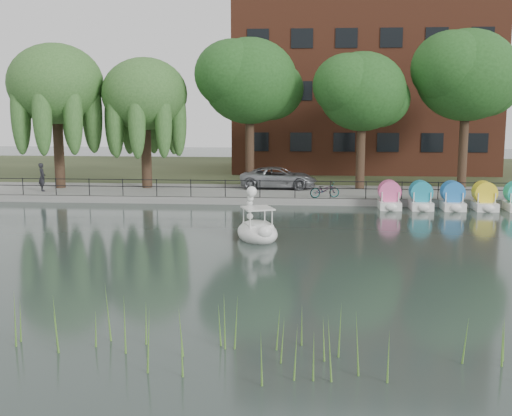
# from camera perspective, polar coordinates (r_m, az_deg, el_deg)

# --- Properties ---
(ground_plane) EXTENTS (120.00, 120.00, 0.00)m
(ground_plane) POSITION_cam_1_polar(r_m,az_deg,el_deg) (23.81, -1.96, -4.63)
(ground_plane) COLOR #394543
(promenade) EXTENTS (40.00, 6.00, 0.40)m
(promenade) POSITION_cam_1_polar(r_m,az_deg,el_deg) (39.44, 0.64, 1.25)
(promenade) COLOR gray
(promenade) RESTS_ON ground_plane
(kerb) EXTENTS (40.00, 0.25, 0.40)m
(kerb) POSITION_cam_1_polar(r_m,az_deg,el_deg) (36.53, 0.33, 0.61)
(kerb) COLOR gray
(kerb) RESTS_ON ground_plane
(land_strip) EXTENTS (60.00, 22.00, 0.36)m
(land_strip) POSITION_cam_1_polar(r_m,az_deg,el_deg) (53.31, 1.66, 3.34)
(land_strip) COLOR #47512D
(land_strip) RESTS_ON ground_plane
(railing) EXTENTS (32.00, 0.05, 1.00)m
(railing) POSITION_cam_1_polar(r_m,az_deg,el_deg) (36.59, 0.36, 2.12)
(railing) COLOR black
(railing) RESTS_ON promenade
(apartment_building) EXTENTS (20.00, 10.07, 18.00)m
(apartment_building) POSITION_cam_1_polar(r_m,az_deg,el_deg) (53.23, 9.46, 13.11)
(apartment_building) COLOR #4C1E16
(apartment_building) RESTS_ON land_strip
(willow_left) EXTENTS (5.88, 5.88, 9.01)m
(willow_left) POSITION_cam_1_polar(r_m,az_deg,el_deg) (42.45, -17.39, 10.44)
(willow_left) COLOR #473323
(willow_left) RESTS_ON promenade
(willow_mid) EXTENTS (5.32, 5.32, 8.15)m
(willow_mid) POSITION_cam_1_polar(r_m,az_deg,el_deg) (41.22, -9.86, 9.90)
(willow_mid) COLOR #473323
(willow_mid) RESTS_ON promenade
(broadleaf_center) EXTENTS (6.00, 6.00, 9.25)m
(broadleaf_center) POSITION_cam_1_polar(r_m,az_deg,el_deg) (41.14, -0.56, 11.17)
(broadleaf_center) COLOR #473323
(broadleaf_center) RESTS_ON promenade
(broadleaf_right) EXTENTS (5.40, 5.40, 8.32)m
(broadleaf_right) POSITION_cam_1_polar(r_m,az_deg,el_deg) (40.60, 9.42, 10.12)
(broadleaf_right) COLOR #473323
(broadleaf_right) RESTS_ON promenade
(broadleaf_far) EXTENTS (6.30, 6.30, 9.71)m
(broadleaf_far) POSITION_cam_1_polar(r_m,az_deg,el_deg) (42.65, 18.24, 11.10)
(broadleaf_far) COLOR #473323
(broadleaf_far) RESTS_ON promenade
(minivan) EXTENTS (2.74, 5.61, 1.54)m
(minivan) POSITION_cam_1_polar(r_m,az_deg,el_deg) (40.51, 2.02, 2.85)
(minivan) COLOR gray
(minivan) RESTS_ON promenade
(bicycle) EXTENTS (1.04, 1.82, 1.00)m
(bicycle) POSITION_cam_1_polar(r_m,az_deg,el_deg) (36.66, 6.13, 1.69)
(bicycle) COLOR gray
(bicycle) RESTS_ON promenade
(pedestrian) EXTENTS (0.80, 0.86, 1.98)m
(pedestrian) POSITION_cam_1_polar(r_m,az_deg,el_deg) (41.28, -18.49, 2.80)
(pedestrian) COLOR black
(pedestrian) RESTS_ON promenade
(swan_boat) EXTENTS (2.42, 2.97, 2.18)m
(swan_boat) POSITION_cam_1_polar(r_m,az_deg,el_deg) (27.27, 0.08, -1.81)
(swan_boat) COLOR white
(swan_boat) RESTS_ON ground_plane
(pedal_boat_row) EXTENTS (11.35, 1.70, 1.40)m
(pedal_boat_row) POSITION_cam_1_polar(r_m,az_deg,el_deg) (36.90, 19.64, 0.79)
(pedal_boat_row) COLOR white
(pedal_boat_row) RESTS_ON ground_plane
(reed_bank) EXTENTS (24.00, 2.40, 1.20)m
(reed_bank) POSITION_cam_1_polar(r_m,az_deg,el_deg) (14.42, 1.77, -11.58)
(reed_bank) COLOR #669938
(reed_bank) RESTS_ON ground_plane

